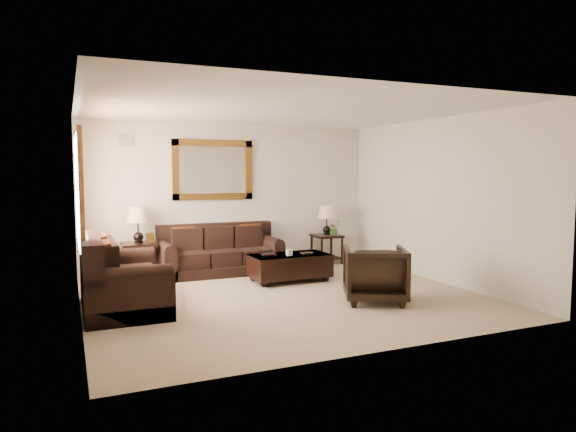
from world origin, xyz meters
name	(u,v)px	position (x,y,z in m)	size (l,w,h in m)	color
room	(284,204)	(0.00, 0.00, 1.35)	(5.51, 5.01, 2.71)	#83765A
window	(80,191)	(-2.70, 0.90, 1.55)	(0.07, 1.96, 1.66)	white
mirror	(213,170)	(-0.38, 2.47, 1.85)	(1.50, 0.06, 1.10)	#4A2C0E
air_vent	(126,141)	(-1.90, 2.48, 2.35)	(0.25, 0.02, 0.18)	#999999
sofa	(220,255)	(-0.38, 2.08, 0.32)	(2.13, 0.92, 0.87)	black
loveseat	(119,282)	(-2.27, 0.24, 0.36)	(1.04, 1.75, 0.98)	black
end_table_left	(138,232)	(-1.77, 2.18, 0.80)	(0.56, 0.56, 1.23)	black
end_table_right	(327,226)	(1.85, 2.20, 0.75)	(0.52, 0.52, 1.15)	black
coffee_table	(290,265)	(0.50, 0.94, 0.28)	(1.33, 0.73, 0.56)	black
armchair	(375,271)	(1.06, -0.76, 0.43)	(0.84, 0.78, 0.86)	black
potted_plant	(334,229)	(1.96, 2.10, 0.68)	(0.25, 0.28, 0.22)	#2C5F20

